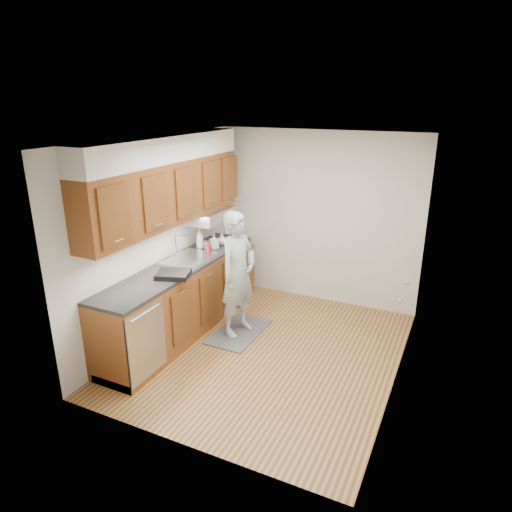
{
  "coord_description": "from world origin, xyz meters",
  "views": [
    {
      "loc": [
        1.96,
        -4.43,
        2.93
      ],
      "look_at": [
        -0.27,
        0.25,
        1.11
      ],
      "focal_mm": 32.0,
      "sensor_mm": 36.0,
      "label": 1
    }
  ],
  "objects_px": {
    "person": "(238,266)",
    "soap_bottle_c": "(222,239)",
    "soap_bottle_a": "(200,238)",
    "steel_can": "(207,246)",
    "soda_can": "(209,249)",
    "soap_bottle_b": "(214,241)",
    "dish_rack": "(173,274)"
  },
  "relations": [
    {
      "from": "person",
      "to": "soap_bottle_c",
      "type": "relative_size",
      "value": 11.19
    },
    {
      "from": "soap_bottle_a",
      "to": "soap_bottle_c",
      "type": "bearing_deg",
      "value": 53.48
    },
    {
      "from": "soap_bottle_c",
      "to": "steel_can",
      "type": "bearing_deg",
      "value": -100.04
    },
    {
      "from": "soap_bottle_a",
      "to": "soda_can",
      "type": "xyz_separation_m",
      "value": [
        0.24,
        -0.17,
        -0.08
      ]
    },
    {
      "from": "soap_bottle_c",
      "to": "steel_can",
      "type": "xyz_separation_m",
      "value": [
        -0.06,
        -0.31,
        -0.01
      ]
    },
    {
      "from": "soap_bottle_a",
      "to": "steel_can",
      "type": "distance_m",
      "value": 0.17
    },
    {
      "from": "soap_bottle_b",
      "to": "steel_can",
      "type": "height_order",
      "value": "soap_bottle_b"
    },
    {
      "from": "soap_bottle_b",
      "to": "soap_bottle_c",
      "type": "distance_m",
      "value": 0.19
    },
    {
      "from": "person",
      "to": "soda_can",
      "type": "bearing_deg",
      "value": 80.92
    },
    {
      "from": "person",
      "to": "soap_bottle_c",
      "type": "xyz_separation_m",
      "value": [
        -0.6,
        0.65,
        0.09
      ]
    },
    {
      "from": "steel_can",
      "to": "dish_rack",
      "type": "height_order",
      "value": "steel_can"
    },
    {
      "from": "person",
      "to": "dish_rack",
      "type": "height_order",
      "value": "person"
    },
    {
      "from": "soap_bottle_a",
      "to": "soap_bottle_b",
      "type": "height_order",
      "value": "soap_bottle_a"
    },
    {
      "from": "soda_can",
      "to": "soap_bottle_a",
      "type": "bearing_deg",
      "value": 144.27
    },
    {
      "from": "soap_bottle_b",
      "to": "soda_can",
      "type": "bearing_deg",
      "value": -77.61
    },
    {
      "from": "person",
      "to": "soda_can",
      "type": "relative_size",
      "value": 14.54
    },
    {
      "from": "person",
      "to": "soda_can",
      "type": "distance_m",
      "value": 0.6
    },
    {
      "from": "person",
      "to": "soap_bottle_b",
      "type": "distance_m",
      "value": 0.77
    },
    {
      "from": "soap_bottle_b",
      "to": "soap_bottle_c",
      "type": "xyz_separation_m",
      "value": [
        0.01,
        0.19,
        -0.02
      ]
    },
    {
      "from": "soap_bottle_b",
      "to": "dish_rack",
      "type": "relative_size",
      "value": 0.54
    },
    {
      "from": "person",
      "to": "soap_bottle_b",
      "type": "height_order",
      "value": "person"
    },
    {
      "from": "soap_bottle_b",
      "to": "steel_can",
      "type": "bearing_deg",
      "value": -109.83
    },
    {
      "from": "steel_can",
      "to": "soda_can",
      "type": "bearing_deg",
      "value": -51.02
    },
    {
      "from": "soda_can",
      "to": "soap_bottle_b",
      "type": "bearing_deg",
      "value": 102.39
    },
    {
      "from": "soap_bottle_b",
      "to": "steel_can",
      "type": "distance_m",
      "value": 0.14
    },
    {
      "from": "steel_can",
      "to": "dish_rack",
      "type": "bearing_deg",
      "value": -81.73
    },
    {
      "from": "soda_can",
      "to": "person",
      "type": "bearing_deg",
      "value": -21.29
    },
    {
      "from": "soap_bottle_c",
      "to": "soda_can",
      "type": "xyz_separation_m",
      "value": [
        0.04,
        -0.43,
        -0.02
      ]
    },
    {
      "from": "soap_bottle_a",
      "to": "soap_bottle_b",
      "type": "distance_m",
      "value": 0.2
    },
    {
      "from": "person",
      "to": "soap_bottle_a",
      "type": "height_order",
      "value": "person"
    },
    {
      "from": "dish_rack",
      "to": "soap_bottle_c",
      "type": "bearing_deg",
      "value": 74.48
    },
    {
      "from": "steel_can",
      "to": "soap_bottle_b",
      "type": "bearing_deg",
      "value": 70.17
    }
  ]
}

